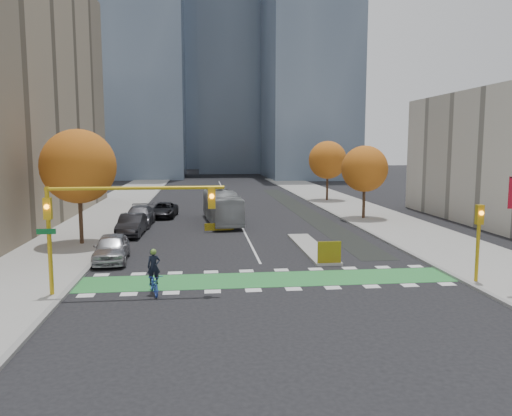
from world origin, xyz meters
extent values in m
plane|color=black|center=(0.00, 0.00, 0.00)|extent=(300.00, 300.00, 0.00)
cube|color=gray|center=(-13.50, 20.00, 0.07)|extent=(7.00, 120.00, 0.15)
cube|color=gray|center=(13.50, 20.00, 0.07)|extent=(7.00, 120.00, 0.15)
cube|color=gray|center=(-10.00, 20.00, 0.07)|extent=(0.30, 120.00, 0.16)
cube|color=gray|center=(10.00, 20.00, 0.07)|extent=(0.30, 120.00, 0.16)
cube|color=#2A8239|center=(0.00, 1.50, 0.01)|extent=(20.00, 3.00, 0.01)
cube|color=silver|center=(0.00, 40.00, 0.01)|extent=(0.15, 70.00, 0.01)
cube|color=black|center=(7.50, 30.00, 0.01)|extent=(2.50, 50.00, 0.01)
cube|color=gray|center=(4.00, 9.00, 0.08)|extent=(1.60, 10.00, 0.16)
cube|color=yellow|center=(4.00, 4.20, 0.80)|extent=(1.40, 0.12, 1.30)
cube|color=#47566B|center=(-18.00, 90.00, 35.00)|extent=(22.00, 22.00, 70.00)
cube|color=#47566B|center=(20.00, 85.00, 30.00)|extent=(18.00, 24.00, 60.00)
cube|color=#47566B|center=(-4.00, 140.00, 40.00)|extent=(26.00, 26.00, 80.00)
cylinder|color=#332114|center=(-12.00, 12.00, 2.62)|extent=(0.28, 0.28, 5.25)
sphere|color=#AC5D15|center=(-12.00, 12.00, 5.62)|extent=(5.20, 5.20, 5.20)
cylinder|color=#332114|center=(12.00, 22.00, 2.27)|extent=(0.28, 0.28, 4.55)
sphere|color=#AC5D15|center=(12.00, 22.00, 4.88)|extent=(4.40, 4.40, 4.40)
cylinder|color=#332114|center=(12.50, 38.00, 2.45)|extent=(0.28, 0.28, 4.90)
sphere|color=#AC5D15|center=(12.50, 38.00, 5.25)|extent=(4.80, 4.80, 4.80)
cylinder|color=#BF9914|center=(-10.50, -0.50, 2.60)|extent=(0.20, 0.20, 5.20)
cylinder|color=#BF9914|center=(-6.50, -0.50, 5.10)|extent=(8.20, 0.16, 0.16)
cube|color=#BF9914|center=(-10.50, -0.50, 4.20)|extent=(0.35, 0.28, 1.00)
sphere|color=orange|center=(-10.50, -0.68, 4.30)|extent=(0.22, 0.22, 0.22)
cube|color=#BF9914|center=(-3.00, -0.50, 4.60)|extent=(0.35, 0.28, 1.00)
sphere|color=orange|center=(-3.00, -0.68, 4.70)|extent=(0.22, 0.22, 0.22)
cube|color=#0C5926|center=(-10.50, -0.90, 3.20)|extent=(0.85, 0.04, 0.25)
cylinder|color=#BF9914|center=(10.50, -0.50, 2.00)|extent=(0.18, 0.18, 4.00)
cube|color=#BF9914|center=(10.50, -0.50, 3.60)|extent=(0.35, 0.28, 1.00)
sphere|color=orange|center=(10.50, -0.68, 3.70)|extent=(0.22, 0.22, 0.22)
imported|color=#21399B|center=(-5.78, -0.50, 0.50)|extent=(1.12, 2.02, 1.00)
imported|color=black|center=(-5.78, -0.50, 1.35)|extent=(0.70, 0.55, 1.70)
sphere|color=#597F2D|center=(-5.78, -0.50, 2.06)|extent=(0.29, 0.29, 0.29)
imported|color=#999DA0|center=(-1.62, 21.46, 1.47)|extent=(3.41, 10.72, 2.94)
imported|color=#A3A3A9|center=(-9.00, 6.68, 0.84)|extent=(2.31, 5.08, 1.69)
imported|color=black|center=(-9.00, 15.61, 0.84)|extent=(1.94, 5.17, 1.69)
imported|color=#55545A|center=(-9.00, 20.61, 0.86)|extent=(2.57, 5.98, 1.71)
imported|color=black|center=(-7.22, 25.61, 0.72)|extent=(2.80, 5.35, 1.44)
camera|label=1|loc=(-3.48, -24.07, 7.07)|focal=35.00mm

